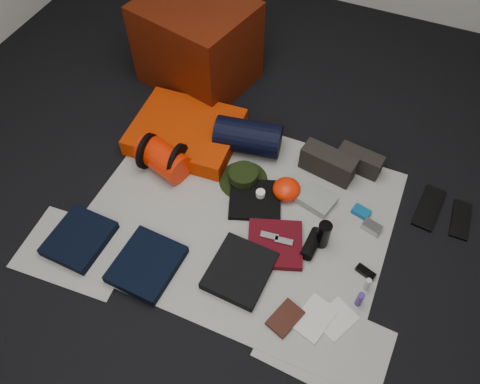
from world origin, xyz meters
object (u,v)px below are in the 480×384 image
at_px(water_bottle, 323,235).
at_px(compact_camera, 372,227).
at_px(paperback_book, 285,318).
at_px(red_cabinet, 197,44).
at_px(navy_duffel, 248,137).
at_px(stuff_sack, 163,158).
at_px(sleeping_pad, 186,132).

distance_m(water_bottle, compact_camera, 0.30).
xyz_separation_m(water_bottle, paperback_book, (-0.03, -0.47, -0.08)).
bearing_deg(red_cabinet, navy_duffel, -27.42).
relative_size(water_bottle, paperback_book, 1.03).
bearing_deg(water_bottle, paperback_book, -93.97).
relative_size(red_cabinet, stuff_sack, 2.20).
xyz_separation_m(red_cabinet, water_bottle, (1.18, -0.94, -0.19)).
relative_size(stuff_sack, navy_duffel, 0.78).
height_order(navy_duffel, compact_camera, navy_duffel).
height_order(sleeping_pad, paperback_book, sleeping_pad).
height_order(sleeping_pad, water_bottle, water_bottle).
height_order(sleeping_pad, stuff_sack, stuff_sack).
relative_size(sleeping_pad, stuff_sack, 2.07).
relative_size(red_cabinet, navy_duffel, 1.72).
relative_size(red_cabinet, water_bottle, 3.81).
bearing_deg(paperback_book, stuff_sack, 168.21).
xyz_separation_m(sleeping_pad, water_bottle, (1.00, -0.39, 0.03)).
distance_m(red_cabinet, compact_camera, 1.61).
height_order(stuff_sack, navy_duffel, navy_duffel).
bearing_deg(navy_duffel, stuff_sack, -149.37).
height_order(stuff_sack, water_bottle, stuff_sack).
xyz_separation_m(stuff_sack, paperback_book, (0.98, -0.59, -0.08)).
relative_size(compact_camera, paperback_book, 0.59).
bearing_deg(compact_camera, red_cabinet, 167.45).
xyz_separation_m(sleeping_pad, paperback_book, (0.97, -0.86, -0.05)).
height_order(compact_camera, paperback_book, compact_camera).
bearing_deg(compact_camera, navy_duffel, 177.71).
bearing_deg(stuff_sack, compact_camera, 3.21).
xyz_separation_m(red_cabinet, sleeping_pad, (0.18, -0.55, -0.22)).
relative_size(water_bottle, compact_camera, 1.75).
bearing_deg(sleeping_pad, compact_camera, -9.18).
height_order(red_cabinet, paperback_book, red_cabinet).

